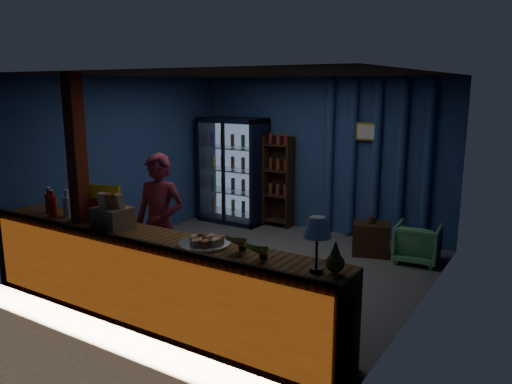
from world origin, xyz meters
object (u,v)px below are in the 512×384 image
shopkeeper (160,224)px  pastry_tray (205,242)px  green_chair (417,243)px  table_lamp (317,229)px

shopkeeper → pastry_tray: (1.14, -0.60, 0.13)m
green_chair → pastry_tray: size_ratio=1.19×
shopkeeper → green_chair: size_ratio=2.77×
green_chair → pastry_tray: pastry_tray is taller
pastry_tray → green_chair: bearing=69.9°
pastry_tray → table_lamp: (1.22, -0.07, 0.34)m
shopkeeper → green_chair: bearing=34.1°
green_chair → table_lamp: (0.01, -3.38, 1.04)m
pastry_tray → table_lamp: bearing=-3.5°
green_chair → pastry_tray: 3.59m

